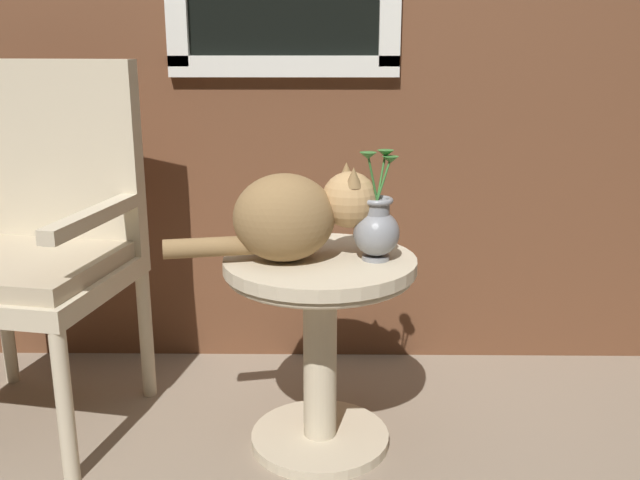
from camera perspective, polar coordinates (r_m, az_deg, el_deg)
name	(u,v)px	position (r m, az deg, el deg)	size (l,w,h in m)	color
ground_plane	(289,461)	(2.05, -2.57, -17.61)	(6.00, 6.00, 0.00)	gray
wicker_side_table	(320,317)	(1.96, 0.00, -6.34)	(0.53, 0.53, 0.57)	beige
wicker_chair	(35,234)	(2.24, -22.29, 0.44)	(0.64, 0.63, 1.09)	beige
cat	(294,215)	(1.85, -2.10, 2.07)	(0.57, 0.29, 0.25)	olive
pewter_vase_with_ivy	(377,227)	(1.86, 4.65, 1.10)	(0.12, 0.12, 0.29)	gray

